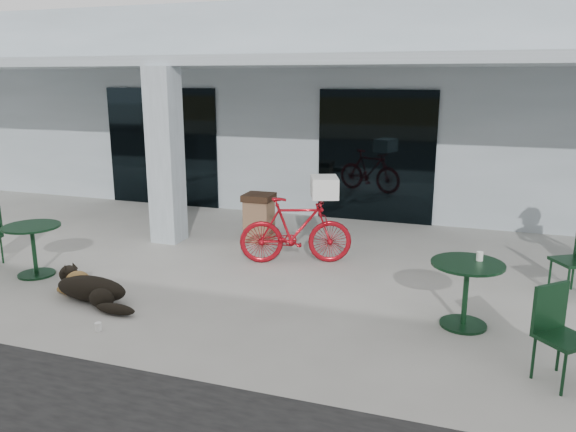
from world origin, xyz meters
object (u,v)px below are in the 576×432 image
at_px(cafe_table_near, 34,250).
at_px(cafe_chair_far_a, 564,337).
at_px(bicycle, 296,230).
at_px(cafe_chair_far_b, 573,260).
at_px(dog, 91,287).
at_px(trash_receptacle, 259,218).
at_px(cafe_table_far, 465,295).

xyz_separation_m(cafe_table_near, cafe_chair_far_a, (7.16, -0.84, 0.09)).
height_order(bicycle, cafe_chair_far_b, bicycle).
bearing_deg(dog, trash_receptacle, 91.32).
distance_m(cafe_table_far, trash_receptacle, 4.51).
height_order(dog, cafe_table_near, cafe_table_near).
height_order(cafe_table_far, cafe_chair_far_a, cafe_chair_far_a).
xyz_separation_m(cafe_chair_far_a, cafe_chair_far_b, (0.41, 2.56, 0.02)).
bearing_deg(bicycle, dog, 119.29).
relative_size(dog, cafe_table_far, 1.41).
distance_m(bicycle, trash_receptacle, 1.42).
relative_size(cafe_table_far, trash_receptacle, 0.97).
xyz_separation_m(cafe_table_far, trash_receptacle, (-3.69, 2.60, 0.04)).
relative_size(cafe_table_near, cafe_chair_far_b, 0.83).
bearing_deg(cafe_chair_far_b, bicycle, -122.63).
bearing_deg(dog, cafe_chair_far_b, 39.32).
height_order(cafe_chair_far_b, trash_receptacle, cafe_chair_far_b).
relative_size(bicycle, trash_receptacle, 2.05).
distance_m(cafe_chair_far_a, cafe_chair_far_b, 2.59).
bearing_deg(cafe_table_near, dog, -22.03).
height_order(bicycle, cafe_table_near, bicycle).
bearing_deg(cafe_table_near, trash_receptacle, 48.11).
distance_m(dog, cafe_chair_far_b, 6.53).
bearing_deg(cafe_chair_far_a, dog, 134.18).
distance_m(cafe_table_far, cafe_chair_far_a, 1.42).
bearing_deg(cafe_table_far, trash_receptacle, 144.86).
height_order(bicycle, dog, bicycle).
bearing_deg(trash_receptacle, cafe_table_far, -35.14).
distance_m(cafe_chair_far_b, trash_receptacle, 5.16).
xyz_separation_m(dog, trash_receptacle, (1.06, 3.42, 0.24)).
relative_size(cafe_table_near, cafe_table_far, 0.97).
bearing_deg(cafe_table_far, dog, -170.21).
bearing_deg(cafe_chair_far_a, trash_receptacle, 98.31).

